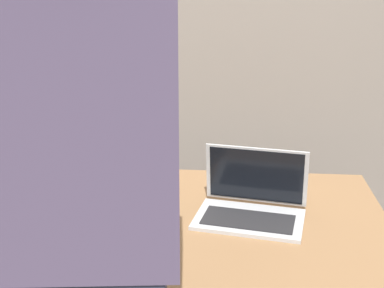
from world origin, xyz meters
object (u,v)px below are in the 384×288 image
object	(u,v)px
laptop	(252,202)
beer_bottle_amber	(116,176)
beer_bottle_brown	(153,173)
person_figure	(89,254)

from	to	relation	value
laptop	beer_bottle_amber	distance (m)	0.45
beer_bottle_amber	beer_bottle_brown	world-z (taller)	beer_bottle_amber
beer_bottle_brown	person_figure	xyz separation A→B (m)	(-0.02, -0.71, 0.09)
beer_bottle_amber	person_figure	distance (m)	0.62
person_figure	laptop	bearing A→B (deg)	59.44
beer_bottle_amber	beer_bottle_brown	size ratio (longest dim) A/B	1.13
laptop	beer_bottle_brown	bearing A→B (deg)	164.76
laptop	beer_bottle_brown	distance (m)	0.36
beer_bottle_brown	person_figure	world-z (taller)	person_figure
beer_bottle_amber	person_figure	xyz separation A→B (m)	(0.08, -0.61, 0.07)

